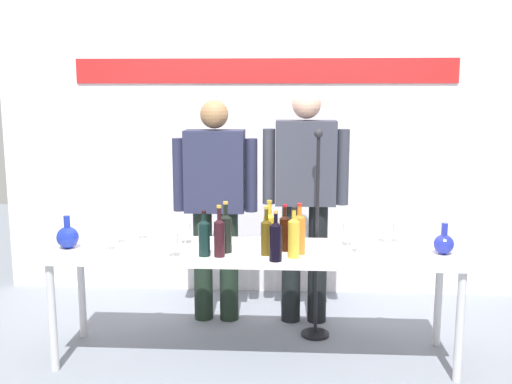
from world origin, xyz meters
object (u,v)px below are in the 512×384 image
object	(u,v)px
wine_bottle_3	(299,232)
wine_bottle_2	(266,235)
wine_glass_left_0	(173,240)
wine_glass_right_2	(348,230)
wine_glass_left_1	(141,224)
decanter_blue_right	(444,243)
wine_glass_left_2	(118,229)
presenter_left	(215,196)
wine_bottle_8	(294,236)
wine_bottle_7	(269,230)
decanter_blue_left	(68,237)
wine_bottle_5	(226,231)
microphone_stand	(316,270)
display_table	(255,257)
presenter_right	(305,191)
wine_glass_left_3	(185,228)
wine_bottle_1	(204,236)
wine_bottle_4	(285,232)
wine_bottle_0	(276,240)
wine_glass_right_1	(398,227)
wine_bottle_6	(219,236)
wine_glass_left_4	(107,234)
wine_glass_right_3	(358,236)
wine_glass_right_0	(386,226)

from	to	relation	value
wine_bottle_3	wine_bottle_2	bearing A→B (deg)	-169.16
wine_glass_left_0	wine_glass_right_2	size ratio (longest dim) A/B	0.96
wine_glass_left_1	wine_glass_right_2	distance (m)	1.37
decanter_blue_right	wine_glass_left_2	world-z (taller)	decanter_blue_right
presenter_left	wine_bottle_8	size ratio (longest dim) A/B	5.34
wine_bottle_7	wine_glass_left_1	bearing A→B (deg)	164.46
decanter_blue_left	wine_glass_left_0	bearing A→B (deg)	-13.59
wine_bottle_5	microphone_stand	xyz separation A→B (m)	(0.58, 0.46, -0.38)
decanter_blue_right	microphone_stand	bearing A→B (deg)	150.90
display_table	presenter_right	world-z (taller)	presenter_right
wine_glass_left_2	wine_glass_left_3	distance (m)	0.44
wine_bottle_1	wine_bottle_3	xyz separation A→B (m)	(0.57, 0.08, 0.01)
wine_bottle_8	wine_glass_left_2	world-z (taller)	wine_bottle_8
wine_bottle_1	wine_bottle_4	bearing A→B (deg)	17.03
wine_bottle_0	wine_glass_left_1	distance (m)	1.02
wine_glass_left_0	wine_glass_right_1	world-z (taller)	wine_glass_left_0
decanter_blue_right	wine_glass_left_1	distance (m)	1.95
wine_bottle_2	wine_glass_left_1	bearing A→B (deg)	158.49
wine_bottle_1	display_table	bearing A→B (deg)	30.91
wine_bottle_3	wine_bottle_1	bearing A→B (deg)	-171.70
wine_bottle_1	wine_bottle_5	xyz separation A→B (m)	(0.12, 0.09, 0.01)
wine_glass_left_1	wine_glass_left_2	distance (m)	0.18
wine_bottle_6	wine_glass_left_1	bearing A→B (deg)	145.71
presenter_left	wine_bottle_8	distance (m)	1.01
wine_glass_left_4	wine_bottle_3	bearing A→B (deg)	0.14
wine_bottle_6	wine_glass_right_3	distance (m)	0.85
display_table	presenter_left	xyz separation A→B (m)	(-0.33, 0.65, 0.27)
wine_bottle_2	wine_glass_left_2	size ratio (longest dim) A/B	2.10
presenter_left	microphone_stand	bearing A→B (deg)	-20.52
wine_bottle_7	display_table	bearing A→B (deg)	159.11
wine_bottle_7	wine_glass_left_0	bearing A→B (deg)	-162.28
wine_bottle_0	wine_glass_left_2	xyz separation A→B (m)	(-1.04, 0.34, -0.03)
wine_bottle_3	wine_glass_left_3	world-z (taller)	wine_bottle_3
wine_glass_left_2	wine_glass_left_3	bearing A→B (deg)	2.34
decanter_blue_right	presenter_right	world-z (taller)	presenter_right
wine_bottle_2	wine_bottle_6	bearing A→B (deg)	-168.93
wine_glass_left_0	wine_glass_left_2	distance (m)	0.52
presenter_left	decanter_blue_right	bearing A→B (deg)	-25.01
presenter_left	decanter_blue_left	bearing A→B (deg)	-140.83
wine_bottle_1	wine_bottle_2	xyz separation A→B (m)	(0.37, 0.05, 0.00)
decanter_blue_right	wine_bottle_8	xyz separation A→B (m)	(-0.92, -0.13, 0.07)
wine_bottle_5	wine_glass_left_1	xyz separation A→B (m)	(-0.60, 0.29, -0.03)
wine_bottle_3	wine_bottle_5	distance (m)	0.45
wine_glass_left_1	wine_glass_right_0	size ratio (longest dim) A/B	0.95
wine_glass_right_2	decanter_blue_right	bearing A→B (deg)	-14.98
wine_bottle_7	wine_glass_right_3	distance (m)	0.55
display_table	wine_glass_right_1	size ratio (longest dim) A/B	17.59
presenter_right	decanter_blue_right	bearing A→B (deg)	-39.93
decanter_blue_left	wine_glass_left_0	world-z (taller)	decanter_blue_left
wine_glass_left_0	wine_glass_right_1	size ratio (longest dim) A/B	1.03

